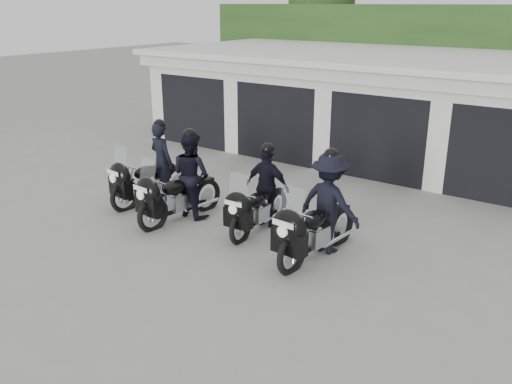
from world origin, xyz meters
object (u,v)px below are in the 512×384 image
Objects in this scene: police_bike_a at (151,170)px; police_bike_b at (184,181)px; police_bike_c at (263,193)px; police_bike_d at (323,210)px.

police_bike_a is 1.32m from police_bike_b.
police_bike_d is at bearing -15.74° from police_bike_c.
police_bike_c is (1.67, 0.49, -0.07)m from police_bike_b.
police_bike_d is (3.24, 0.14, 0.03)m from police_bike_b.
police_bike_c is at bearing 172.19° from police_bike_d.
police_bike_b reaches higher than police_bike_a.
police_bike_b is 1.09× the size of police_bike_c.
police_bike_a reaches higher than police_bike_c.
police_bike_d is at bearing 5.16° from police_bike_a.
police_bike_b is at bearing -5.42° from police_bike_a.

